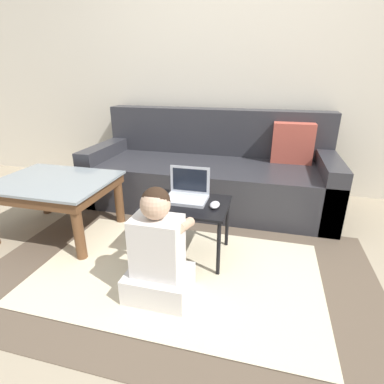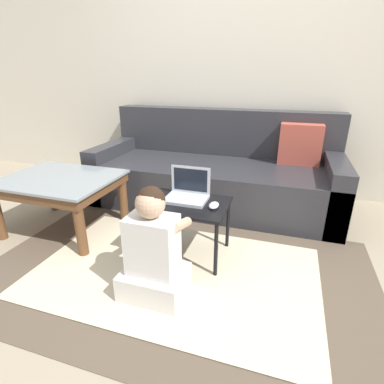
# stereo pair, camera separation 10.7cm
# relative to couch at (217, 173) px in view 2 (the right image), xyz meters

# --- Properties ---
(ground_plane) EXTENTS (16.00, 16.00, 0.00)m
(ground_plane) POSITION_rel_couch_xyz_m (0.08, -1.23, -0.29)
(ground_plane) COLOR gray
(wall_back) EXTENTS (9.00, 0.06, 2.50)m
(wall_back) POSITION_rel_couch_xyz_m (0.08, 0.48, 0.96)
(wall_back) COLOR beige
(wall_back) RESTS_ON ground_plane
(area_rug) EXTENTS (2.41, 1.50, 0.01)m
(area_rug) POSITION_rel_couch_xyz_m (0.03, -1.21, -0.28)
(area_rug) COLOR brown
(area_rug) RESTS_ON ground_plane
(couch) EXTENTS (2.23, 0.92, 0.85)m
(couch) POSITION_rel_couch_xyz_m (0.00, 0.00, 0.00)
(couch) COLOR #2D2D33
(couch) RESTS_ON ground_plane
(coffee_table) EXTENTS (0.84, 0.67, 0.44)m
(coffee_table) POSITION_rel_couch_xyz_m (-1.00, -0.94, 0.08)
(coffee_table) COLOR gray
(coffee_table) RESTS_ON ground_plane
(laptop_desk) EXTENTS (0.55, 0.40, 0.39)m
(laptop_desk) POSITION_rel_couch_xyz_m (0.03, -0.99, 0.06)
(laptop_desk) COLOR black
(laptop_desk) RESTS_ON ground_plane
(laptop) EXTENTS (0.27, 0.20, 0.21)m
(laptop) POSITION_rel_couch_xyz_m (0.02, -0.93, 0.14)
(laptop) COLOR #B7BCC6
(laptop) RESTS_ON laptop_desk
(computer_mouse) EXTENTS (0.06, 0.10, 0.03)m
(computer_mouse) POSITION_rel_couch_xyz_m (0.22, -1.01, 0.12)
(computer_mouse) COLOR silver
(computer_mouse) RESTS_ON laptop_desk
(person_seated) EXTENTS (0.35, 0.37, 0.65)m
(person_seated) POSITION_rel_couch_xyz_m (-0.01, -1.42, -0.01)
(person_seated) COLOR silver
(person_seated) RESTS_ON ground_plane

